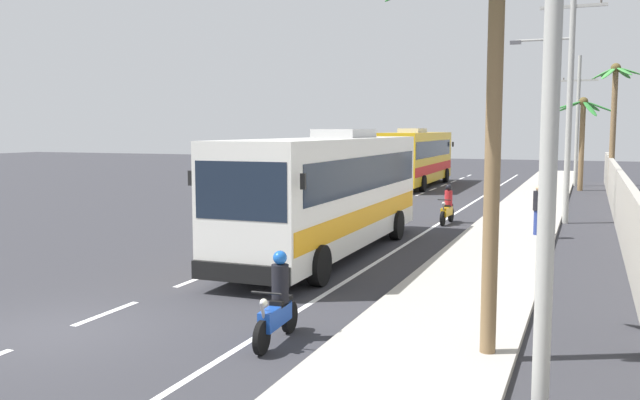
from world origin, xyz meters
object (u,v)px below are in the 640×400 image
object	(u,v)px
pedestrian_near_kerb	(538,209)
palm_second	(496,42)
utility_pole_nearest	(547,42)
palm_third	(583,125)
motorcycle_beside_bus	(447,208)
palm_nearest	(614,107)
motorcycle_trailing	(278,306)
utility_pole_far	(578,119)
coach_bus_foreground	(329,190)
coach_bus_far_lane	(417,156)
utility_pole_mid	(568,92)

from	to	relation	value
pedestrian_near_kerb	palm_second	distance (m)	14.27
utility_pole_nearest	palm_third	bearing A→B (deg)	89.82
motorcycle_beside_bus	pedestrian_near_kerb	world-z (taller)	pedestrian_near_kerb
motorcycle_beside_bus	pedestrian_near_kerb	distance (m)	4.61
palm_nearest	motorcycle_trailing	bearing A→B (deg)	-101.33
motorcycle_trailing	utility_pole_far	size ratio (longest dim) A/B	0.22
coach_bus_foreground	palm_second	distance (m)	10.55
motorcycle_beside_bus	palm_third	bearing A→B (deg)	74.88
utility_pole_nearest	motorcycle_beside_bus	bearing A→B (deg)	104.93
utility_pole_nearest	palm_third	world-z (taller)	utility_pole_nearest
coach_bus_far_lane	motorcycle_trailing	bearing A→B (deg)	-80.47
palm_nearest	palm_second	xyz separation A→B (m)	(-2.71, -31.66, 0.10)
utility_pole_nearest	palm_nearest	xyz separation A→B (m)	(1.82, 33.38, 0.16)
utility_pole_mid	palm_third	distance (m)	16.33
motorcycle_beside_bus	palm_second	size ratio (longest dim) A/B	0.27
pedestrian_near_kerb	motorcycle_beside_bus	bearing A→B (deg)	31.98
utility_pole_far	utility_pole_mid	bearing A→B (deg)	-90.18
coach_bus_foreground	utility_pole_far	size ratio (longest dim) A/B	1.33
coach_bus_far_lane	palm_second	size ratio (longest dim) A/B	1.72
motorcycle_beside_bus	palm_third	world-z (taller)	palm_third
coach_bus_far_lane	utility_pole_mid	size ratio (longest dim) A/B	1.23
coach_bus_foreground	motorcycle_beside_bus	xyz separation A→B (m)	(2.08, 8.23, -1.37)
motorcycle_beside_bus	motorcycle_trailing	bearing A→B (deg)	-89.37
coach_bus_foreground	utility_pole_nearest	world-z (taller)	utility_pole_nearest
coach_bus_far_lane	utility_pole_nearest	size ratio (longest dim) A/B	1.30
pedestrian_near_kerb	palm_second	xyz separation A→B (m)	(0.15, -13.63, 4.24)
pedestrian_near_kerb	utility_pole_mid	world-z (taller)	utility_pole_mid
palm_third	coach_bus_foreground	bearing A→B (deg)	-104.83
palm_second	palm_nearest	bearing A→B (deg)	85.11
motorcycle_beside_bus	utility_pole_far	bearing A→B (deg)	78.26
coach_bus_far_lane	utility_pole_far	xyz separation A→B (m)	(10.06, 4.48, 2.57)
coach_bus_far_lane	motorcycle_trailing	size ratio (longest dim) A/B	6.34
palm_third	pedestrian_near_kerb	bearing A→B (deg)	-93.18
palm_second	motorcycle_beside_bus	bearing A→B (deg)	103.50
motorcycle_trailing	utility_pole_mid	size ratio (longest dim) A/B	0.19
coach_bus_far_lane	utility_pole_far	world-z (taller)	utility_pole_far
palm_second	palm_third	distance (m)	34.48
utility_pole_nearest	palm_second	distance (m)	1.95
coach_bus_far_lane	utility_pole_nearest	distance (m)	36.90
motorcycle_beside_bus	utility_pole_far	world-z (taller)	utility_pole_far
palm_second	palm_third	xyz separation A→B (m)	(1.01, 34.45, -1.15)
pedestrian_near_kerb	coach_bus_far_lane	bearing A→B (deg)	2.06
motorcycle_beside_bus	utility_pole_mid	size ratio (longest dim) A/B	0.19
motorcycle_beside_bus	utility_pole_nearest	bearing A→B (deg)	-75.07
motorcycle_trailing	utility_pole_nearest	size ratio (longest dim) A/B	0.21
utility_pole_mid	utility_pole_far	xyz separation A→B (m)	(0.06, 19.89, -0.77)
pedestrian_near_kerb	palm_third	world-z (taller)	palm_third
coach_bus_far_lane	palm_third	distance (m)	10.69
utility_pole_nearest	utility_pole_mid	distance (m)	19.90
palm_nearest	palm_third	distance (m)	3.43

